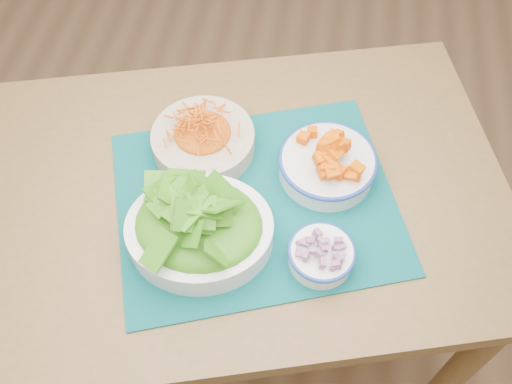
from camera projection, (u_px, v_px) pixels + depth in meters
ground at (206, 320)px, 1.76m from camera, size 4.00×4.00×0.00m
table at (237, 219)px, 1.22m from camera, size 1.23×0.99×0.75m
placemat at (256, 201)px, 1.10m from camera, size 0.65×0.59×0.00m
carrot_bowl at (203, 137)px, 1.14m from camera, size 0.24×0.24×0.08m
squash_bowl at (328, 160)px, 1.11m from camera, size 0.22×0.22×0.09m
lettuce_bowl at (199, 225)px, 1.01m from camera, size 0.30×0.26×0.12m
onion_bowl at (322, 253)px, 1.01m from camera, size 0.14×0.14×0.06m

